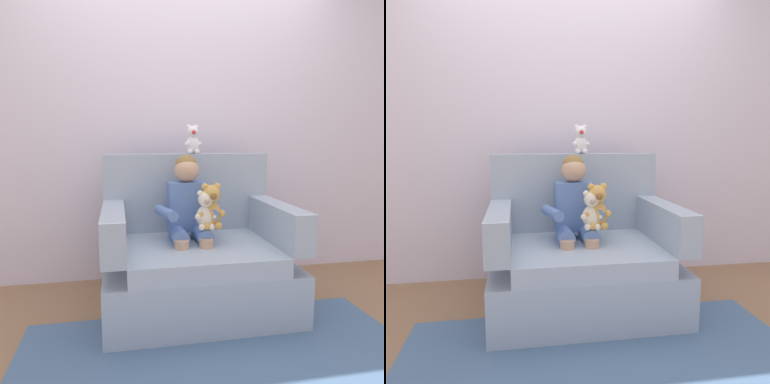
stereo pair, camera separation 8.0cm
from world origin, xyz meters
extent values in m
plane|color=#936D4C|center=(0.00, 0.00, 0.00)|extent=(8.00, 8.00, 0.00)
cube|color=silver|center=(0.00, 0.73, 1.30)|extent=(6.00, 0.10, 2.60)
cube|color=slate|center=(0.00, -0.70, 0.01)|extent=(2.15, 1.28, 0.01)
cube|color=#9EADBC|center=(0.00, 0.00, 0.17)|extent=(1.23, 0.92, 0.35)
cube|color=#A6B6C6|center=(0.00, -0.07, 0.41)|extent=(0.95, 0.78, 0.12)
cube|color=#9EADBC|center=(0.00, 0.39, 0.75)|extent=(1.23, 0.14, 0.58)
cube|color=#9EADBC|center=(-0.54, -0.07, 0.59)|extent=(0.14, 0.78, 0.26)
cube|color=#9EADBC|center=(0.54, -0.07, 0.59)|extent=(0.14, 0.78, 0.26)
cube|color=#597AB7|center=(-0.04, 0.14, 0.69)|extent=(0.26, 0.16, 0.34)
sphere|color=tan|center=(-0.04, 0.14, 0.94)|extent=(0.17, 0.17, 0.17)
sphere|color=olive|center=(-0.04, 0.15, 0.97)|extent=(0.16, 0.16, 0.16)
cylinder|color=#597AB7|center=(-0.12, 0.01, 0.52)|extent=(0.11, 0.26, 0.11)
cylinder|color=tan|center=(-0.12, -0.12, 0.37)|extent=(0.09, 0.09, 0.30)
cylinder|color=#597AB7|center=(0.04, 0.01, 0.52)|extent=(0.11, 0.26, 0.11)
cylinder|color=tan|center=(0.04, -0.12, 0.37)|extent=(0.09, 0.09, 0.30)
cylinder|color=#597AB7|center=(-0.20, 0.02, 0.67)|extent=(0.13, 0.27, 0.07)
cylinder|color=#597AB7|center=(0.12, 0.02, 0.67)|extent=(0.13, 0.27, 0.07)
ellipsoid|color=gold|center=(0.08, -0.05, 0.66)|extent=(0.14, 0.12, 0.18)
sphere|color=gold|center=(0.08, -0.06, 0.80)|extent=(0.12, 0.12, 0.12)
sphere|color=brown|center=(0.08, -0.11, 0.79)|extent=(0.04, 0.04, 0.04)
sphere|color=gold|center=(0.04, -0.06, 0.85)|extent=(0.05, 0.05, 0.05)
sphere|color=gold|center=(0.02, -0.08, 0.67)|extent=(0.05, 0.05, 0.05)
sphere|color=gold|center=(0.04, -0.10, 0.60)|extent=(0.05, 0.05, 0.05)
sphere|color=gold|center=(0.12, -0.06, 0.85)|extent=(0.05, 0.05, 0.05)
sphere|color=gold|center=(0.15, -0.08, 0.67)|extent=(0.05, 0.05, 0.05)
sphere|color=gold|center=(0.12, -0.10, 0.60)|extent=(0.05, 0.05, 0.05)
ellipsoid|color=silver|center=(0.04, -0.06, 0.65)|extent=(0.12, 0.10, 0.15)
sphere|color=silver|center=(0.04, -0.07, 0.77)|extent=(0.10, 0.10, 0.10)
sphere|color=tan|center=(0.04, -0.12, 0.76)|extent=(0.04, 0.04, 0.04)
sphere|color=silver|center=(0.01, -0.07, 0.81)|extent=(0.04, 0.04, 0.04)
sphere|color=silver|center=(-0.02, -0.09, 0.66)|extent=(0.04, 0.04, 0.04)
sphere|color=silver|center=(0.01, -0.11, 0.59)|extent=(0.04, 0.04, 0.04)
sphere|color=silver|center=(0.07, -0.07, 0.81)|extent=(0.04, 0.04, 0.04)
sphere|color=silver|center=(0.10, -0.09, 0.66)|extent=(0.04, 0.04, 0.04)
sphere|color=silver|center=(0.07, -0.11, 0.59)|extent=(0.04, 0.04, 0.04)
ellipsoid|color=white|center=(0.05, 0.39, 1.11)|extent=(0.10, 0.08, 0.13)
sphere|color=white|center=(0.05, 0.38, 1.21)|extent=(0.08, 0.08, 0.08)
sphere|color=#DB333D|center=(0.05, 0.34, 1.20)|extent=(0.03, 0.03, 0.03)
sphere|color=white|center=(0.02, 0.38, 1.24)|extent=(0.03, 0.03, 0.03)
sphere|color=white|center=(0.00, 0.36, 1.11)|extent=(0.03, 0.03, 0.03)
sphere|color=white|center=(0.02, 0.35, 1.06)|extent=(0.04, 0.04, 0.04)
sphere|color=white|center=(0.08, 0.38, 1.24)|extent=(0.03, 0.03, 0.03)
sphere|color=white|center=(0.09, 0.36, 1.11)|extent=(0.03, 0.03, 0.03)
sphere|color=white|center=(0.07, 0.35, 1.06)|extent=(0.04, 0.04, 0.04)
camera|label=1|loc=(-0.51, -2.38, 1.15)|focal=35.06mm
camera|label=2|loc=(-0.43, -2.40, 1.15)|focal=35.06mm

